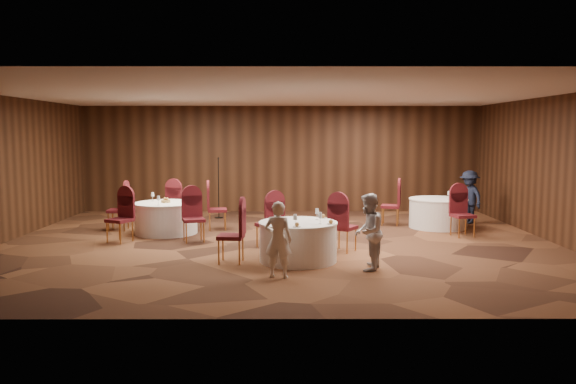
{
  "coord_description": "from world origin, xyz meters",
  "views": [
    {
      "loc": [
        0.16,
        -12.01,
        2.38
      ],
      "look_at": [
        0.2,
        0.2,
        1.1
      ],
      "focal_mm": 35.0,
      "sensor_mm": 36.0,
      "label": 1
    }
  ],
  "objects_px": {
    "table_main": "(298,241)",
    "woman_a": "(278,240)",
    "table_left": "(166,218)",
    "woman_b": "(368,232)",
    "table_right": "(438,213)",
    "man_c": "(469,197)",
    "mic_stand": "(219,200)"
  },
  "relations": [
    {
      "from": "table_left",
      "to": "woman_a",
      "type": "xyz_separation_m",
      "value": [
        2.74,
        -4.14,
        0.26
      ]
    },
    {
      "from": "table_main",
      "to": "table_left",
      "type": "bearing_deg",
      "value": 136.5
    },
    {
      "from": "table_main",
      "to": "mic_stand",
      "type": "relative_size",
      "value": 0.86
    },
    {
      "from": "man_c",
      "to": "woman_b",
      "type": "bearing_deg",
      "value": -53.87
    },
    {
      "from": "table_main",
      "to": "woman_b",
      "type": "distance_m",
      "value": 1.42
    },
    {
      "from": "table_left",
      "to": "table_main",
      "type": "bearing_deg",
      "value": -43.5
    },
    {
      "from": "table_right",
      "to": "woman_b",
      "type": "distance_m",
      "value": 5.04
    },
    {
      "from": "table_left",
      "to": "man_c",
      "type": "height_order",
      "value": "man_c"
    },
    {
      "from": "woman_b",
      "to": "table_right",
      "type": "bearing_deg",
      "value": 169.97
    },
    {
      "from": "mic_stand",
      "to": "woman_b",
      "type": "distance_m",
      "value": 6.92
    },
    {
      "from": "table_main",
      "to": "table_left",
      "type": "distance_m",
      "value": 4.26
    },
    {
      "from": "woman_a",
      "to": "woman_b",
      "type": "height_order",
      "value": "woman_b"
    },
    {
      "from": "woman_b",
      "to": "man_c",
      "type": "height_order",
      "value": "man_c"
    },
    {
      "from": "table_left",
      "to": "man_c",
      "type": "xyz_separation_m",
      "value": [
        7.72,
        1.49,
        0.33
      ]
    },
    {
      "from": "mic_stand",
      "to": "woman_a",
      "type": "xyz_separation_m",
      "value": [
        1.77,
        -6.59,
        0.13
      ]
    },
    {
      "from": "table_main",
      "to": "table_left",
      "type": "height_order",
      "value": "same"
    },
    {
      "from": "table_right",
      "to": "woman_b",
      "type": "bearing_deg",
      "value": -118.64
    },
    {
      "from": "table_main",
      "to": "woman_a",
      "type": "distance_m",
      "value": 1.29
    },
    {
      "from": "table_main",
      "to": "table_left",
      "type": "relative_size",
      "value": 0.98
    },
    {
      "from": "table_left",
      "to": "mic_stand",
      "type": "bearing_deg",
      "value": 68.5
    },
    {
      "from": "woman_a",
      "to": "woman_b",
      "type": "bearing_deg",
      "value": -147.81
    },
    {
      "from": "table_main",
      "to": "mic_stand",
      "type": "xyz_separation_m",
      "value": [
        -2.12,
        5.37,
        0.13
      ]
    },
    {
      "from": "man_c",
      "to": "mic_stand",
      "type": "bearing_deg",
      "value": -118.08
    },
    {
      "from": "table_main",
      "to": "woman_a",
      "type": "bearing_deg",
      "value": -106.2
    },
    {
      "from": "table_left",
      "to": "woman_b",
      "type": "bearing_deg",
      "value": -40.15
    },
    {
      "from": "woman_a",
      "to": "man_c",
      "type": "xyz_separation_m",
      "value": [
        4.98,
        5.64,
        0.06
      ]
    },
    {
      "from": "table_right",
      "to": "man_c",
      "type": "relative_size",
      "value": 1.04
    },
    {
      "from": "table_right",
      "to": "woman_a",
      "type": "distance_m",
      "value": 6.34
    },
    {
      "from": "table_left",
      "to": "mic_stand",
      "type": "height_order",
      "value": "mic_stand"
    },
    {
      "from": "table_left",
      "to": "man_c",
      "type": "distance_m",
      "value": 7.87
    },
    {
      "from": "woman_b",
      "to": "man_c",
      "type": "bearing_deg",
      "value": 164.8
    },
    {
      "from": "table_main",
      "to": "woman_b",
      "type": "bearing_deg",
      "value": -29.85
    }
  ]
}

